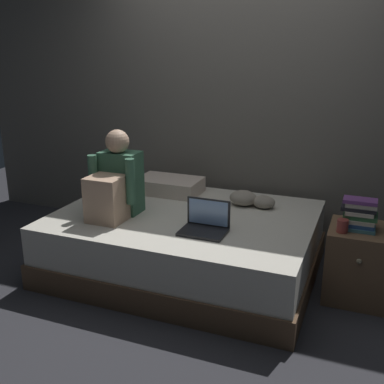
{
  "coord_description": "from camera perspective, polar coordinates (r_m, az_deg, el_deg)",
  "views": [
    {
      "loc": [
        1.1,
        -2.82,
        1.72
      ],
      "look_at": [
        -0.07,
        0.1,
        0.73
      ],
      "focal_mm": 43.16,
      "sensor_mm": 36.0,
      "label": 1
    }
  ],
  "objects": [
    {
      "name": "nightstand",
      "position": [
        3.5,
        19.91,
        -8.28
      ],
      "size": [
        0.44,
        0.46,
        0.53
      ],
      "color": "brown",
      "rests_on": "ground_plane"
    },
    {
      "name": "ground_plane",
      "position": [
        3.48,
        0.41,
        -12.18
      ],
      "size": [
        8.0,
        8.0,
        0.0
      ],
      "primitive_type": "plane",
      "color": "#2D2D33"
    },
    {
      "name": "book_stack",
      "position": [
        3.35,
        20.04,
        -2.61
      ],
      "size": [
        0.24,
        0.17,
        0.22
      ],
      "color": "teal",
      "rests_on": "nightstand"
    },
    {
      "name": "bed",
      "position": [
        3.69,
        -0.78,
        -6.23
      ],
      "size": [
        2.0,
        1.5,
        0.48
      ],
      "color": "brown",
      "rests_on": "ground_plane"
    },
    {
      "name": "pillow",
      "position": [
        4.1,
        -2.85,
        0.81
      ],
      "size": [
        0.56,
        0.36,
        0.13
      ],
      "primitive_type": "cube",
      "color": "beige",
      "rests_on": "bed"
    },
    {
      "name": "mug",
      "position": [
        3.28,
        18.1,
        -4.0
      ],
      "size": [
        0.08,
        0.08,
        0.09
      ],
      "primitive_type": "cylinder",
      "color": "#933833",
      "rests_on": "nightstand"
    },
    {
      "name": "clothes_pile",
      "position": [
        3.78,
        7.22,
        -0.9
      ],
      "size": [
        0.38,
        0.19,
        0.12
      ],
      "color": "gray",
      "rests_on": "bed"
    },
    {
      "name": "person_sitting",
      "position": [
        3.54,
        -9.46,
        1.0
      ],
      "size": [
        0.39,
        0.44,
        0.66
      ],
      "color": "#38664C",
      "rests_on": "bed"
    },
    {
      "name": "laptop",
      "position": [
        3.24,
        1.64,
        -3.97
      ],
      "size": [
        0.32,
        0.23,
        0.22
      ],
      "color": "black",
      "rests_on": "bed"
    },
    {
      "name": "wall_back",
      "position": [
        4.19,
        6.59,
        12.24
      ],
      "size": [
        5.6,
        0.1,
        2.7
      ],
      "primitive_type": "cube",
      "color": "slate",
      "rests_on": "ground_plane"
    }
  ]
}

